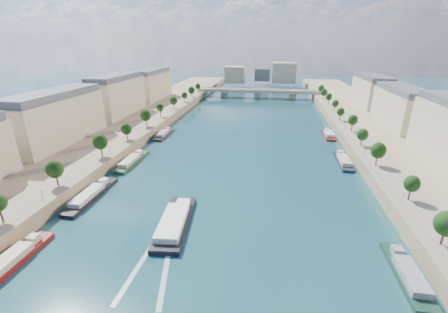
% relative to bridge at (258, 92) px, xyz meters
% --- Properties ---
extents(ground, '(700.00, 700.00, 0.00)m').
position_rel_bridge_xyz_m(ground, '(0.00, -143.88, -5.08)').
color(ground, '#0B2633').
rests_on(ground, ground).
extents(quay_left, '(44.00, 520.00, 5.00)m').
position_rel_bridge_xyz_m(quay_left, '(-72.00, -143.88, -2.58)').
color(quay_left, '#9E8460').
rests_on(quay_left, ground).
extents(quay_right, '(44.00, 520.00, 5.00)m').
position_rel_bridge_xyz_m(quay_right, '(72.00, -143.88, -2.58)').
color(quay_right, '#9E8460').
rests_on(quay_right, ground).
extents(pave_left, '(14.00, 520.00, 0.10)m').
position_rel_bridge_xyz_m(pave_left, '(-57.00, -143.88, -0.03)').
color(pave_left, gray).
rests_on(pave_left, quay_left).
extents(pave_right, '(14.00, 520.00, 0.10)m').
position_rel_bridge_xyz_m(pave_right, '(57.00, -143.88, -0.03)').
color(pave_right, gray).
rests_on(pave_right, quay_right).
extents(trees_left, '(4.80, 268.80, 8.26)m').
position_rel_bridge_xyz_m(trees_left, '(-55.00, -141.88, 5.39)').
color(trees_left, '#382B1E').
rests_on(trees_left, ground).
extents(trees_right, '(4.80, 268.80, 8.26)m').
position_rel_bridge_xyz_m(trees_right, '(55.00, -133.88, 5.39)').
color(trees_right, '#382B1E').
rests_on(trees_right, ground).
extents(lamps_left, '(0.36, 200.36, 4.28)m').
position_rel_bridge_xyz_m(lamps_left, '(-52.50, -153.88, 2.70)').
color(lamps_left, black).
rests_on(lamps_left, ground).
extents(lamps_right, '(0.36, 200.36, 4.28)m').
position_rel_bridge_xyz_m(lamps_right, '(52.50, -138.88, 2.70)').
color(lamps_right, black).
rests_on(lamps_right, ground).
extents(buildings_left, '(16.00, 226.00, 23.20)m').
position_rel_bridge_xyz_m(buildings_left, '(-85.00, -131.88, 11.37)').
color(buildings_left, beige).
rests_on(buildings_left, ground).
extents(buildings_right, '(16.00, 226.00, 23.20)m').
position_rel_bridge_xyz_m(buildings_right, '(85.00, -131.88, 11.37)').
color(buildings_right, beige).
rests_on(buildings_right, ground).
extents(skyline, '(79.00, 42.00, 22.00)m').
position_rel_bridge_xyz_m(skyline, '(3.19, 75.64, 9.57)').
color(skyline, beige).
rests_on(skyline, ground).
extents(bridge, '(112.00, 12.00, 8.15)m').
position_rel_bridge_xyz_m(bridge, '(0.00, 0.00, 0.00)').
color(bridge, '#C1B79E').
rests_on(bridge, ground).
extents(tour_barge, '(10.54, 28.24, 3.77)m').
position_rel_bridge_xyz_m(tour_barge, '(-12.38, -212.50, -4.04)').
color(tour_barge, black).
rests_on(tour_barge, ground).
extents(wake, '(10.74, 26.02, 0.04)m').
position_rel_bridge_xyz_m(wake, '(-12.38, -229.11, -5.06)').
color(wake, silver).
rests_on(wake, ground).
extents(moored_barges_left, '(5.00, 159.19, 3.60)m').
position_rel_bridge_xyz_m(moored_barges_left, '(-45.50, -199.25, -4.24)').
color(moored_barges_left, '#1A263A').
rests_on(moored_barges_left, ground).
extents(moored_barges_right, '(5.00, 164.74, 3.60)m').
position_rel_bridge_xyz_m(moored_barges_right, '(45.50, -191.64, -4.24)').
color(moored_barges_right, black).
rests_on(moored_barges_right, ground).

